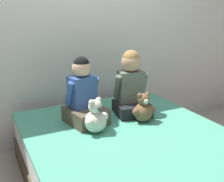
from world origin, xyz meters
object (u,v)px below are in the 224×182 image
object	(u,v)px
child_on_left	(84,97)
child_on_right	(131,86)
teddy_bear_held_by_left_child	(96,118)
teddy_bear_held_by_right_child	(143,109)
bed	(130,160)

from	to	relation	value
child_on_left	child_on_right	size ratio (longest dim) A/B	0.97
child_on_left	teddy_bear_held_by_left_child	world-z (taller)	child_on_left
teddy_bear_held_by_left_child	teddy_bear_held_by_right_child	xyz separation A→B (m)	(0.48, 0.02, -0.01)
teddy_bear_held_by_left_child	teddy_bear_held_by_right_child	bearing A→B (deg)	-21.73
child_on_left	child_on_right	bearing A→B (deg)	-10.60
teddy_bear_held_by_left_child	teddy_bear_held_by_right_child	world-z (taller)	teddy_bear_held_by_left_child
child_on_left	teddy_bear_held_by_right_child	distance (m)	0.55
teddy_bear_held_by_right_child	teddy_bear_held_by_left_child	bearing A→B (deg)	-173.48
bed	child_on_right	bearing A→B (deg)	59.49
bed	teddy_bear_held_by_right_child	size ratio (longest dim) A/B	6.91
child_on_left	child_on_right	xyz separation A→B (m)	(0.49, 0.00, 0.04)
child_on_left	teddy_bear_held_by_left_child	size ratio (longest dim) A/B	2.02
child_on_right	teddy_bear_held_by_left_child	xyz separation A→B (m)	(-0.48, -0.25, -0.15)
teddy_bear_held_by_left_child	bed	bearing A→B (deg)	-59.02
teddy_bear_held_by_left_child	teddy_bear_held_by_right_child	size ratio (longest dim) A/B	1.08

